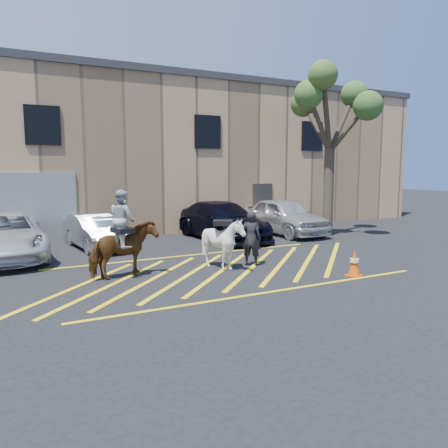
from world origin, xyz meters
name	(u,v)px	position (x,y,z in m)	size (l,w,h in m)	color
ground	(217,269)	(0.00, 0.00, 0.00)	(90.00, 90.00, 0.00)	black
car_white_pickup	(3,236)	(-5.61, 4.48, 0.76)	(2.51, 5.45, 1.51)	silver
car_silver_sedan	(95,232)	(-2.57, 5.02, 0.63)	(1.34, 3.83, 1.26)	gray
car_blue_suv	(222,221)	(2.63, 4.78, 0.78)	(2.18, 5.35, 1.55)	black
car_white_suv	(284,216)	(5.74, 4.72, 0.81)	(1.91, 4.75, 1.62)	silver
handler	(251,238)	(1.13, -0.07, 0.84)	(0.61, 0.40, 1.68)	black
warehouse	(116,155)	(-0.01, 11.99, 3.65)	(32.42, 10.20, 7.30)	tan
hatching_zone	(222,271)	(0.00, -0.30, 0.01)	(12.60, 5.12, 0.01)	yellow
mounted_bay	(123,242)	(-2.74, 0.24, 0.97)	(1.97, 1.24, 2.41)	#5B3115
saddled_white	(223,243)	(0.12, -0.12, 0.79)	(1.74, 1.82, 1.56)	silver
traffic_cone	(354,263)	(2.98, -2.54, 0.37)	(0.48, 0.48, 0.73)	#ED3F09
tree	(331,104)	(7.21, 3.52, 5.69)	(3.99, 4.37, 7.31)	#4A3C2D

